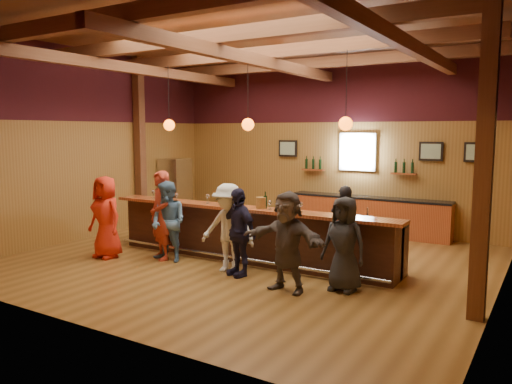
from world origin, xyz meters
TOP-DOWN VIEW (x-y plane):
  - room at (0.00, 0.06)m, footprint 9.04×9.00m
  - bar_counter at (0.02, 0.15)m, footprint 6.30×1.07m
  - back_bar_cabinet at (1.20, 3.72)m, footprint 4.00×0.52m
  - window at (0.80, 3.95)m, footprint 0.95×0.09m
  - framed_pictures at (1.67, 3.94)m, footprint 5.35×0.05m
  - wine_shelves at (0.80, 3.88)m, footprint 3.00×0.18m
  - pendant_lights at (0.00, 0.00)m, footprint 4.24×0.24m
  - stainless_fridge at (-4.10, 2.60)m, footprint 0.70×0.70m
  - customer_orange at (-2.61, -1.29)m, footprint 0.84×0.57m
  - customer_redvest at (-1.56, -0.81)m, footprint 0.77×0.67m
  - customer_denim at (-1.31, -0.87)m, footprint 0.80×0.64m
  - customer_white at (0.11, -0.85)m, footprint 1.12×0.73m
  - customer_navy at (0.40, -0.96)m, footprint 1.00×0.68m
  - customer_brown at (1.55, -1.28)m, footprint 1.55×0.63m
  - customer_dark at (2.32, -0.78)m, footprint 0.79×0.56m
  - bartender at (1.67, 0.90)m, footprint 0.61×0.46m
  - ice_bucket at (0.39, -0.15)m, footprint 0.20×0.20m
  - bottle_a at (0.45, -0.10)m, footprint 0.07×0.07m
  - bottle_b at (0.89, -0.02)m, footprint 0.07×0.07m
  - glass_a at (-2.36, -0.16)m, footprint 0.08×0.08m
  - glass_b at (-2.17, -0.15)m, footprint 0.08×0.08m
  - glass_c at (-1.65, -0.20)m, footprint 0.07×0.07m
  - glass_d at (-0.87, -0.16)m, footprint 0.09×0.09m
  - glass_e at (-0.48, -0.16)m, footprint 0.08×0.08m
  - glass_f at (0.60, -0.18)m, footprint 0.08×0.08m
  - glass_g at (1.23, -0.15)m, footprint 0.08×0.08m
  - glass_h at (2.18, -0.24)m, footprint 0.08×0.08m

SIDE VIEW (x-z plane):
  - back_bar_cabinet at x=1.20m, z-range 0.00..0.95m
  - bar_counter at x=0.02m, z-range -0.03..1.08m
  - bartender at x=1.67m, z-range 0.00..1.53m
  - customer_dark at x=2.32m, z-range 0.00..1.54m
  - customer_navy at x=0.40m, z-range 0.00..1.58m
  - customer_denim at x=-1.31m, z-range 0.00..1.60m
  - customer_white at x=0.11m, z-range 0.00..1.63m
  - customer_brown at x=1.55m, z-range 0.00..1.63m
  - customer_orange at x=-2.61m, z-range 0.00..1.67m
  - customer_redvest at x=-1.56m, z-range 0.00..1.79m
  - stainless_fridge at x=-4.10m, z-range 0.00..1.80m
  - ice_bucket at x=0.39m, z-range 1.11..1.32m
  - glass_c at x=-1.65m, z-range 1.14..1.31m
  - glass_f at x=0.60m, z-range 1.15..1.32m
  - glass_h at x=2.18m, z-range 1.15..1.32m
  - bottle_b at x=0.89m, z-range 1.08..1.39m
  - glass_b at x=-2.17m, z-range 1.15..1.32m
  - bottle_a at x=0.45m, z-range 1.08..1.39m
  - glass_e at x=-0.48m, z-range 1.15..1.33m
  - glass_g at x=1.23m, z-range 1.15..1.33m
  - glass_a at x=-2.36m, z-range 1.15..1.34m
  - glass_d at x=-0.87m, z-range 1.15..1.35m
  - wine_shelves at x=0.80m, z-range 1.47..1.77m
  - window at x=0.80m, z-range 1.57..2.52m
  - framed_pictures at x=1.67m, z-range 1.88..2.33m
  - pendant_lights at x=0.00m, z-range 2.02..3.39m
  - room at x=0.00m, z-range 0.95..5.47m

